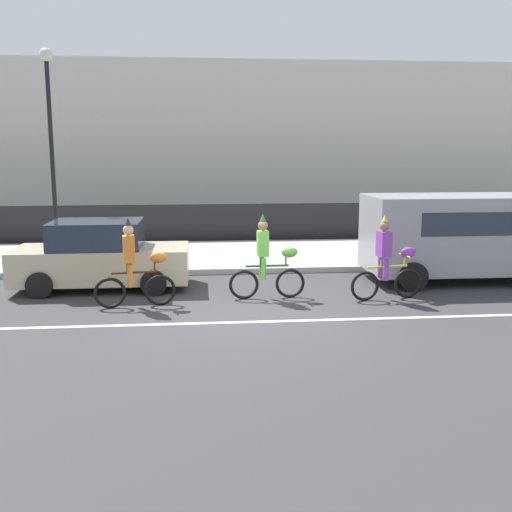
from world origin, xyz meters
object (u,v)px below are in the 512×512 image
object	(u,v)px
parade_cyclist_lime	(268,262)
street_lamp_post	(50,124)
parade_cyclist_orange	(135,268)
parade_cyclist_purple	(388,263)
pedestrian_onlooker	(458,226)
parked_van_grey	(469,231)
parked_car_beige	(101,256)

from	to	relation	value
parade_cyclist_lime	street_lamp_post	size ratio (longest dim) A/B	0.33
parade_cyclist_orange	street_lamp_post	bearing A→B (deg)	119.44
parade_cyclist_purple	street_lamp_post	xyz separation A→B (m)	(-8.21, 4.65, 3.15)
parade_cyclist_lime	parade_cyclist_purple	world-z (taller)	same
parade_cyclist_orange	parade_cyclist_lime	size ratio (longest dim) A/B	1.00
parade_cyclist_lime	street_lamp_post	distance (m)	7.71
parade_cyclist_lime	parade_cyclist_orange	bearing A→B (deg)	-170.99
street_lamp_post	pedestrian_onlooker	distance (m)	12.29
parade_cyclist_orange	parade_cyclist_lime	xyz separation A→B (m)	(2.87, 0.46, 0.00)
parade_cyclist_orange	parked_van_grey	size ratio (longest dim) A/B	0.38
parked_car_beige	pedestrian_onlooker	world-z (taller)	pedestrian_onlooker
parked_van_grey	parade_cyclist_lime	bearing A→B (deg)	-165.39
parade_cyclist_lime	parked_car_beige	distance (m)	4.11
parked_car_beige	street_lamp_post	distance (m)	4.66
parade_cyclist_purple	street_lamp_post	distance (m)	9.94
parked_van_grey	pedestrian_onlooker	distance (m)	3.28
parked_car_beige	parade_cyclist_lime	bearing A→B (deg)	-19.55
street_lamp_post	parade_cyclist_lime	bearing A→B (deg)	-37.75
parade_cyclist_purple	parked_car_beige	size ratio (longest dim) A/B	0.47
parade_cyclist_purple	parked_van_grey	xyz separation A→B (m)	(2.62, 1.71, 0.44)
parade_cyclist_lime	street_lamp_post	bearing A→B (deg)	142.25
parade_cyclist_orange	pedestrian_onlooker	distance (m)	10.45
parked_van_grey	parked_car_beige	bearing A→B (deg)	179.99
parade_cyclist_orange	parade_cyclist_purple	world-z (taller)	same
pedestrian_onlooker	parade_cyclist_lime	bearing A→B (deg)	-145.00
pedestrian_onlooker	parked_car_beige	bearing A→B (deg)	-163.26
pedestrian_onlooker	parked_van_grey	bearing A→B (deg)	-109.47
parade_cyclist_orange	parade_cyclist_lime	bearing A→B (deg)	9.01
parade_cyclist_orange	pedestrian_onlooker	xyz separation A→B (m)	(9.23, 4.91, 0.17)
parade_cyclist_lime	pedestrian_onlooker	world-z (taller)	parade_cyclist_lime
street_lamp_post	parked_van_grey	bearing A→B (deg)	-15.17
parade_cyclist_purple	parade_cyclist_lime	bearing A→B (deg)	172.72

